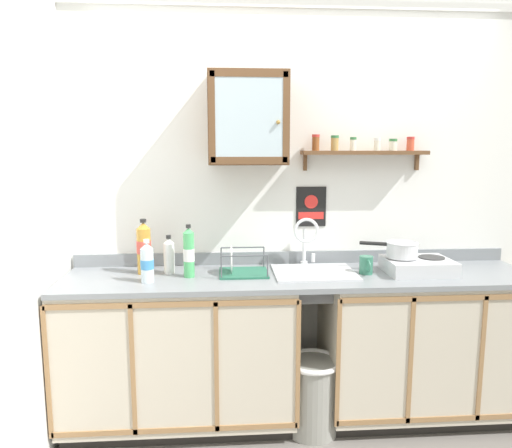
{
  "coord_description": "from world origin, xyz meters",
  "views": [
    {
      "loc": [
        -0.47,
        -2.33,
        1.66
      ],
      "look_at": [
        -0.26,
        0.55,
        1.2
      ],
      "focal_mm": 34.16,
      "sensor_mm": 36.0,
      "label": 1
    }
  ],
  "objects": [
    {
      "name": "back_wall",
      "position": [
        0.0,
        0.75,
        1.29
      ],
      "size": [
        3.42,
        0.07,
        2.56
      ],
      "color": "white",
      "rests_on": "ground"
    },
    {
      "name": "bottle_opaque_white_0",
      "position": [
        -0.78,
        0.52,
        1.02
      ],
      "size": [
        0.07,
        0.07,
        0.23
      ],
      "color": "white",
      "rests_on": "countertop"
    },
    {
      "name": "lower_cabinet_run",
      "position": [
        -0.72,
        0.44,
        0.45
      ],
      "size": [
        1.36,
        0.59,
        0.88
      ],
      "color": "black",
      "rests_on": "ground"
    },
    {
      "name": "warning_sign",
      "position": [
        0.11,
        0.72,
        1.28
      ],
      "size": [
        0.19,
        0.01,
        0.25
      ],
      "color": "black"
    },
    {
      "name": "backsplash",
      "position": [
        0.0,
        0.71,
        0.95
      ],
      "size": [
        2.78,
        0.02,
        0.08
      ],
      "primitive_type": "cube",
      "color": "gray",
      "rests_on": "countertop"
    },
    {
      "name": "wall_cabinet",
      "position": [
        -0.3,
        0.59,
        1.83
      ],
      "size": [
        0.47,
        0.3,
        0.54
      ],
      "color": "brown"
    },
    {
      "name": "trash_bin",
      "position": [
        0.05,
        0.28,
        0.24
      ],
      "size": [
        0.33,
        0.33,
        0.45
      ],
      "color": "gray",
      "rests_on": "ground"
    },
    {
      "name": "sink",
      "position": [
        0.08,
        0.47,
        0.89
      ],
      "size": [
        0.48,
        0.44,
        0.45
      ],
      "color": "silver",
      "rests_on": "countertop"
    },
    {
      "name": "mug",
      "position": [
        0.39,
        0.42,
        0.97
      ],
      "size": [
        0.08,
        0.12,
        0.11
      ],
      "color": "#337259",
      "rests_on": "countertop"
    },
    {
      "name": "dish_rack",
      "position": [
        -0.35,
        0.47,
        0.94
      ],
      "size": [
        0.29,
        0.26,
        0.17
      ],
      "color": "#26664C",
      "rests_on": "countertop"
    },
    {
      "name": "hot_plate_stove",
      "position": [
        0.71,
        0.42,
        0.96
      ],
      "size": [
        0.39,
        0.31,
        0.09
      ],
      "color": "silver",
      "rests_on": "countertop"
    },
    {
      "name": "spice_shelf",
      "position": [
        0.42,
        0.66,
        1.64
      ],
      "size": [
        0.78,
        0.14,
        0.22
      ],
      "color": "brown"
    },
    {
      "name": "saucepan",
      "position": [
        0.61,
        0.45,
        1.06
      ],
      "size": [
        0.33,
        0.2,
        0.09
      ],
      "color": "silver",
      "rests_on": "hot_plate_stove"
    },
    {
      "name": "bottle_juice_amber_3",
      "position": [
        -0.93,
        0.53,
        1.07
      ],
      "size": [
        0.09,
        0.09,
        0.33
      ],
      "color": "gold",
      "rests_on": "countertop"
    },
    {
      "name": "bottle_soda_green_1",
      "position": [
        -0.66,
        0.43,
        1.06
      ],
      "size": [
        0.06,
        0.06,
        0.31
      ],
      "color": "#4CB266",
      "rests_on": "countertop"
    },
    {
      "name": "bottle_water_clear_2",
      "position": [
        -0.88,
        0.34,
        1.02
      ],
      "size": [
        0.07,
        0.07,
        0.24
      ],
      "color": "silver",
      "rests_on": "countertop"
    },
    {
      "name": "countertop",
      "position": [
        0.0,
        0.43,
        0.9
      ],
      "size": [
        2.78,
        0.61,
        0.03
      ],
      "primitive_type": "cube",
      "color": "gray",
      "rests_on": "lower_cabinet_run"
    },
    {
      "name": "lower_cabinet_run_right",
      "position": [
        0.78,
        0.44,
        0.45
      ],
      "size": [
        1.25,
        0.59,
        0.88
      ],
      "color": "black",
      "rests_on": "ground"
    }
  ]
}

